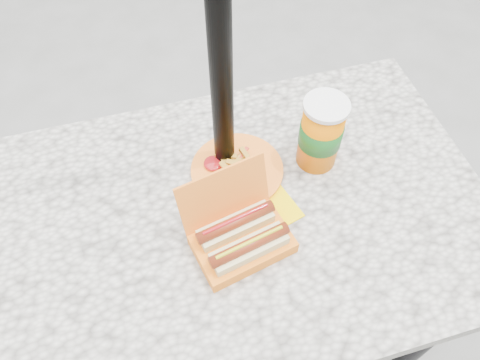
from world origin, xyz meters
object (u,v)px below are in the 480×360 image
object	(u,v)px
hotdog_box	(241,237)
fries_plate	(238,172)
umbrella_pole	(220,52)
soda_cup	(321,133)

from	to	relation	value
hotdog_box	fries_plate	distance (m)	0.20
umbrella_pole	fries_plate	bearing A→B (deg)	-70.32
umbrella_pole	fries_plate	distance (m)	0.34
umbrella_pole	hotdog_box	bearing A→B (deg)	-96.44
soda_cup	hotdog_box	bearing A→B (deg)	-143.95
hotdog_box	fries_plate	size ratio (longest dim) A/B	0.73
umbrella_pole	hotdog_box	xyz separation A→B (m)	(-0.03, -0.24, -0.31)
soda_cup	umbrella_pole	bearing A→B (deg)	165.12
umbrella_pole	fries_plate	xyz separation A→B (m)	(0.02, -0.05, -0.34)
hotdog_box	fries_plate	world-z (taller)	hotdog_box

